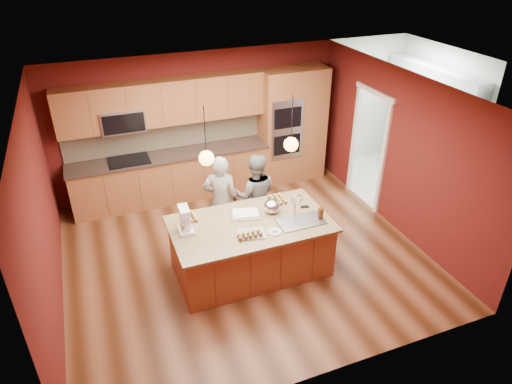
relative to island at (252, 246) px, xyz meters
name	(u,v)px	position (x,y,z in m)	size (l,w,h in m)	color
floor	(244,254)	(0.01, 0.40, -0.44)	(5.50, 5.50, 0.00)	#42220F
ceiling	(241,91)	(0.01, 0.40, 2.26)	(5.50, 5.50, 0.00)	silver
wall_back	(198,123)	(0.01, 2.90, 0.91)	(5.50, 5.50, 0.00)	#551512
wall_front	(326,288)	(0.01, -2.10, 0.91)	(5.50, 5.50, 0.00)	#551512
wall_left	(41,218)	(-2.74, 0.40, 0.91)	(5.00, 5.00, 0.00)	#551512
wall_right	(398,152)	(2.76, 0.40, 0.91)	(5.00, 5.00, 0.00)	#551512
cabinet_run	(168,151)	(-0.67, 2.64, 0.55)	(3.74, 0.64, 2.30)	brown
oven_column	(292,125)	(1.86, 2.59, 0.71)	(1.30, 0.62, 2.30)	brown
doorway_trim	(368,150)	(2.74, 1.20, 0.61)	(0.08, 1.11, 2.20)	white
laundry_room	(434,87)	(4.36, 1.60, 1.51)	(2.60, 2.70, 2.70)	beige
pendant_left	(206,158)	(-0.62, 0.00, 1.57)	(0.20, 0.20, 0.80)	black
pendant_right	(291,144)	(0.59, 0.00, 1.57)	(0.20, 0.20, 0.80)	black
island	(252,246)	(0.00, 0.00, 0.00)	(2.32, 1.30, 1.23)	brown
person_left	(221,200)	(-0.19, 0.91, 0.34)	(0.57, 0.37, 1.55)	black
person_right	(255,195)	(0.41, 0.91, 0.30)	(0.72, 0.56, 1.48)	slate
stand_mixer	(185,222)	(-0.95, 0.12, 0.59)	(0.22, 0.30, 0.39)	white
sheet_cake	(245,214)	(-0.01, 0.23, 0.44)	(0.50, 0.42, 0.05)	silver
cooling_rack	(251,234)	(-0.11, -0.27, 0.43)	(0.39, 0.28, 0.02)	#A5A7AD
mixing_bowl	(272,206)	(0.39, 0.16, 0.52)	(0.25, 0.25, 0.22)	silver
plate	(275,232)	(0.22, -0.34, 0.42)	(0.20, 0.20, 0.01)	silver
tumbler	(321,214)	(0.99, -0.26, 0.50)	(0.08, 0.08, 0.17)	#371D0C
phone	(305,207)	(0.92, 0.11, 0.42)	(0.13, 0.07, 0.01)	black
cupcakes_left	(189,217)	(-0.82, 0.44, 0.45)	(0.23, 0.31, 0.07)	tan
cupcakes_rack	(250,234)	(-0.15, -0.33, 0.47)	(0.36, 0.15, 0.07)	tan
cupcakes_right	(278,199)	(0.60, 0.43, 0.45)	(0.23, 0.31, 0.07)	tan
washer	(427,163)	(4.19, 1.17, 0.10)	(0.67, 0.69, 1.08)	white
dryer	(407,149)	(4.24, 1.88, 0.11)	(0.68, 0.70, 1.10)	white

